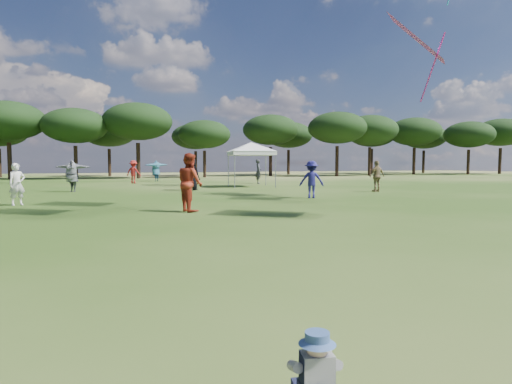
% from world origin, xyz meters
% --- Properties ---
extents(tree_line, '(108.78, 17.63, 7.77)m').
position_xyz_m(tree_line, '(2.39, 47.41, 5.42)').
color(tree_line, black).
rests_on(tree_line, ground).
extents(tent_right, '(5.57, 5.57, 3.20)m').
position_xyz_m(tent_right, '(8.52, 25.77, 2.77)').
color(tent_right, gray).
rests_on(tent_right, ground).
extents(toddler, '(0.36, 0.39, 0.50)m').
position_xyz_m(toddler, '(0.03, 1.90, 0.22)').
color(toddler, '#161932').
rests_on(toddler, ground).
extents(festival_crowd, '(28.91, 24.43, 1.87)m').
position_xyz_m(festival_crowd, '(-0.50, 24.92, 0.86)').
color(festival_crowd, '#54555A').
rests_on(festival_crowd, ground).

